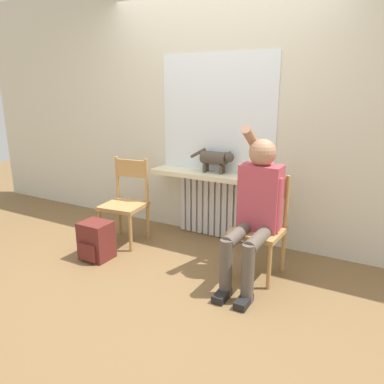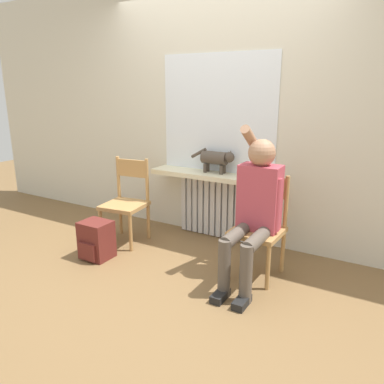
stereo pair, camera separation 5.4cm
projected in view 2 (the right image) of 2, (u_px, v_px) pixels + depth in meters
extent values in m
plane|color=brown|center=(153.00, 279.00, 3.21)|extent=(12.00, 12.00, 0.00)
cube|color=beige|center=(219.00, 111.00, 3.87)|extent=(7.00, 0.06, 2.70)
cube|color=silver|center=(215.00, 206.00, 4.09)|extent=(0.80, 0.05, 0.68)
cube|color=silver|center=(184.00, 202.00, 4.23)|extent=(0.05, 0.03, 0.65)
cube|color=silver|center=(190.00, 203.00, 4.19)|extent=(0.05, 0.03, 0.65)
cube|color=silver|center=(195.00, 204.00, 4.16)|extent=(0.05, 0.03, 0.65)
cube|color=silver|center=(201.00, 205.00, 4.12)|extent=(0.05, 0.03, 0.65)
cube|color=silver|center=(207.00, 206.00, 4.09)|extent=(0.05, 0.03, 0.65)
cube|color=silver|center=(213.00, 207.00, 4.05)|extent=(0.05, 0.03, 0.65)
cube|color=silver|center=(219.00, 208.00, 4.02)|extent=(0.05, 0.03, 0.65)
cube|color=silver|center=(225.00, 209.00, 3.98)|extent=(0.05, 0.03, 0.65)
cube|color=silver|center=(231.00, 210.00, 3.95)|extent=(0.05, 0.03, 0.65)
cube|color=silver|center=(238.00, 212.00, 3.91)|extent=(0.05, 0.03, 0.65)
cube|color=silver|center=(244.00, 213.00, 3.88)|extent=(0.05, 0.03, 0.65)
cube|color=beige|center=(211.00, 176.00, 3.90)|extent=(1.33, 0.28, 0.05)
cube|color=white|center=(218.00, 114.00, 3.85)|extent=(1.28, 0.01, 1.20)
cube|color=#B2844C|center=(124.00, 205.00, 3.89)|extent=(0.45, 0.45, 0.04)
cylinder|color=#B2844C|center=(101.00, 228.00, 3.86)|extent=(0.04, 0.04, 0.38)
cylinder|color=#B2844C|center=(131.00, 233.00, 3.72)|extent=(0.04, 0.04, 0.38)
cylinder|color=#B2844C|center=(121.00, 217.00, 4.18)|extent=(0.04, 0.04, 0.38)
cylinder|color=#B2844C|center=(148.00, 222.00, 4.04)|extent=(0.04, 0.04, 0.38)
cylinder|color=#B2844C|center=(118.00, 177.00, 4.05)|extent=(0.04, 0.04, 0.46)
cylinder|color=#B2844C|center=(147.00, 180.00, 3.92)|extent=(0.04, 0.04, 0.46)
cube|color=#B2844C|center=(132.00, 168.00, 3.95)|extent=(0.37, 0.07, 0.18)
cube|color=#B2844C|center=(257.00, 232.00, 3.18)|extent=(0.42, 0.42, 0.04)
cylinder|color=#B2844C|center=(228.00, 257.00, 3.19)|extent=(0.04, 0.04, 0.38)
cylinder|color=#B2844C|center=(268.00, 268.00, 3.00)|extent=(0.04, 0.04, 0.38)
cylinder|color=#B2844C|center=(245.00, 243.00, 3.48)|extent=(0.04, 0.04, 0.38)
cylinder|color=#B2844C|center=(283.00, 252.00, 3.30)|extent=(0.04, 0.04, 0.38)
cylinder|color=#B2844C|center=(247.00, 196.00, 3.35)|extent=(0.04, 0.04, 0.46)
cylinder|color=#B2844C|center=(286.00, 202.00, 3.17)|extent=(0.04, 0.04, 0.46)
cube|color=#B2844C|center=(267.00, 186.00, 3.23)|extent=(0.37, 0.04, 0.18)
cylinder|color=brown|center=(237.00, 234.00, 3.04)|extent=(0.11, 0.47, 0.11)
cylinder|color=brown|center=(258.00, 238.00, 2.95)|extent=(0.11, 0.47, 0.11)
cylinder|color=brown|center=(224.00, 268.00, 2.90)|extent=(0.10, 0.10, 0.47)
cylinder|color=brown|center=(246.00, 274.00, 2.81)|extent=(0.10, 0.10, 0.47)
cube|color=black|center=(220.00, 296.00, 2.90)|extent=(0.09, 0.20, 0.06)
cube|color=black|center=(242.00, 302.00, 2.82)|extent=(0.09, 0.20, 0.06)
cube|color=#B74251|center=(260.00, 198.00, 3.12)|extent=(0.34, 0.20, 0.56)
sphere|color=#A87A5B|center=(262.00, 153.00, 3.02)|extent=(0.22, 0.22, 0.22)
cylinder|color=#A87A5B|center=(254.00, 145.00, 3.18)|extent=(0.08, 0.50, 0.38)
cylinder|color=#B74251|center=(276.00, 205.00, 3.02)|extent=(0.08, 0.08, 0.44)
cylinder|color=#4C4238|center=(215.00, 158.00, 3.88)|extent=(0.27, 0.13, 0.13)
sphere|color=#4C4238|center=(229.00, 157.00, 3.79)|extent=(0.11, 0.11, 0.11)
cone|color=#4C4238|center=(228.00, 153.00, 3.76)|extent=(0.04, 0.04, 0.04)
cone|color=#4C4238|center=(231.00, 152.00, 3.80)|extent=(0.04, 0.04, 0.04)
cylinder|color=#4C4238|center=(221.00, 170.00, 3.84)|extent=(0.04, 0.04, 0.09)
cylinder|color=#4C4238|center=(224.00, 169.00, 3.89)|extent=(0.04, 0.04, 0.09)
cylinder|color=#4C4238|center=(205.00, 168.00, 3.93)|extent=(0.04, 0.04, 0.09)
cylinder|color=#4C4238|center=(208.00, 167.00, 3.98)|extent=(0.04, 0.04, 0.09)
cylinder|color=#4C4238|center=(199.00, 153.00, 3.96)|extent=(0.18, 0.03, 0.12)
cube|color=maroon|center=(97.00, 240.00, 3.59)|extent=(0.28, 0.24, 0.36)
cube|color=maroon|center=(87.00, 252.00, 3.49)|extent=(0.20, 0.03, 0.16)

